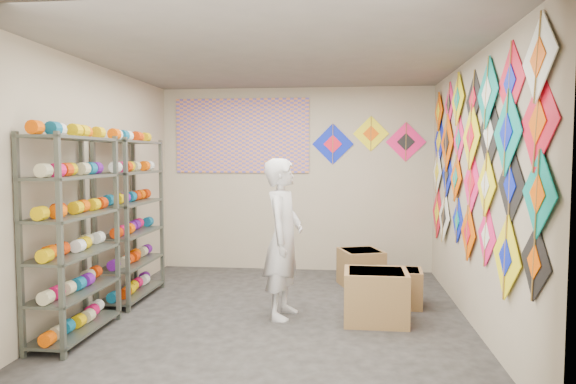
# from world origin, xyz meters

# --- Properties ---
(ground) EXTENTS (4.50, 4.50, 0.00)m
(ground) POSITION_xyz_m (0.00, 0.00, 0.00)
(ground) COLOR black
(room_walls) EXTENTS (4.50, 4.50, 4.50)m
(room_walls) POSITION_xyz_m (0.00, 0.00, 1.64)
(room_walls) COLOR tan
(room_walls) RESTS_ON ground
(shelf_rack_front) EXTENTS (0.40, 1.10, 1.90)m
(shelf_rack_front) POSITION_xyz_m (-1.78, -0.85, 0.95)
(shelf_rack_front) COLOR #4C5147
(shelf_rack_front) RESTS_ON ground
(shelf_rack_back) EXTENTS (0.40, 1.10, 1.90)m
(shelf_rack_back) POSITION_xyz_m (-1.78, 0.45, 0.95)
(shelf_rack_back) COLOR #4C5147
(shelf_rack_back) RESTS_ON ground
(string_spools) EXTENTS (0.12, 2.36, 0.12)m
(string_spools) POSITION_xyz_m (-1.78, -0.20, 1.05)
(string_spools) COLOR #E80F59
(string_spools) RESTS_ON ground
(kite_wall_display) EXTENTS (0.06, 4.32, 2.07)m
(kite_wall_display) POSITION_xyz_m (1.98, -0.02, 1.66)
(kite_wall_display) COLOR black
(kite_wall_display) RESTS_ON room_walls
(back_wall_kites) EXTENTS (1.64, 0.02, 0.71)m
(back_wall_kites) POSITION_xyz_m (1.06, 2.24, 1.92)
(back_wall_kites) COLOR #0A1DC8
(back_wall_kites) RESTS_ON room_walls
(poster) EXTENTS (2.00, 0.01, 1.10)m
(poster) POSITION_xyz_m (-0.80, 2.23, 2.00)
(poster) COLOR #594FAB
(poster) RESTS_ON room_walls
(shopkeeper) EXTENTS (0.74, 0.60, 1.67)m
(shopkeeper) POSITION_xyz_m (0.09, -0.03, 0.84)
(shopkeeper) COLOR beige
(shopkeeper) RESTS_ON ground
(carton_a) EXTENTS (0.65, 0.54, 0.53)m
(carton_a) POSITION_xyz_m (1.05, -0.11, 0.27)
(carton_a) COLOR olive
(carton_a) RESTS_ON ground
(carton_b) EXTENTS (0.54, 0.46, 0.42)m
(carton_b) POSITION_xyz_m (1.34, 0.51, 0.21)
(carton_b) COLOR olive
(carton_b) RESTS_ON ground
(carton_c) EXTENTS (0.64, 0.68, 0.48)m
(carton_c) POSITION_xyz_m (0.94, 1.35, 0.24)
(carton_c) COLOR olive
(carton_c) RESTS_ON ground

